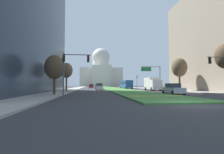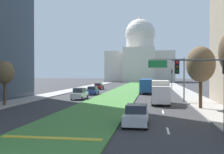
% 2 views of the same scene
% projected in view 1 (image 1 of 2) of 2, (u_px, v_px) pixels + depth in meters
% --- Properties ---
extents(ground_plane, '(281.31, 281.31, 0.00)m').
position_uv_depth(ground_plane, '(108.00, 88.00, 76.03)').
color(ground_plane, '#333335').
extents(grass_median, '(7.28, 115.08, 0.14)m').
position_uv_depth(grass_median, '(110.00, 88.00, 69.69)').
color(grass_median, '#427A38').
rests_on(grass_median, ground_plane).
extents(median_curb_nose, '(6.55, 0.50, 0.04)m').
position_uv_depth(median_curb_nose, '(156.00, 96.00, 19.67)').
color(median_curb_nose, gold).
rests_on(median_curb_nose, grass_median).
extents(lane_dashes_right, '(0.16, 41.09, 0.01)m').
position_uv_depth(lane_dashes_right, '(151.00, 90.00, 42.96)').
color(lane_dashes_right, silver).
rests_on(lane_dashes_right, ground_plane).
extents(sidewalk_left, '(4.00, 115.08, 0.15)m').
position_uv_depth(sidewalk_left, '(76.00, 88.00, 61.80)').
color(sidewalk_left, '#9E9991').
rests_on(sidewalk_left, ground_plane).
extents(sidewalk_right, '(4.00, 115.08, 0.15)m').
position_uv_depth(sidewalk_right, '(146.00, 88.00, 64.89)').
color(sidewalk_right, '#9E9991').
rests_on(sidewalk_right, ground_plane).
extents(midrise_block_right, '(12.44, 27.36, 23.26)m').
position_uv_depth(midrise_block_right, '(224.00, 38.00, 37.47)').
color(midrise_block_right, gray).
rests_on(midrise_block_right, ground_plane).
extents(capitol_building, '(33.33, 22.21, 32.11)m').
position_uv_depth(capitol_building, '(101.00, 72.00, 139.27)').
color(capitol_building, beige).
rests_on(capitol_building, ground_plane).
extents(traffic_light_near_left, '(3.34, 0.35, 5.20)m').
position_uv_depth(traffic_light_near_left, '(71.00, 65.00, 20.24)').
color(traffic_light_near_left, '#515456').
rests_on(traffic_light_near_left, ground_plane).
extents(traffic_light_far_right, '(0.28, 0.35, 5.20)m').
position_uv_depth(traffic_light_far_right, '(137.00, 80.00, 68.61)').
color(traffic_light_far_right, '#515456').
rests_on(traffic_light_far_right, ground_plane).
extents(overhead_guide_sign, '(5.36, 0.20, 6.50)m').
position_uv_depth(overhead_guide_sign, '(153.00, 73.00, 45.68)').
color(overhead_guide_sign, '#515456').
rests_on(overhead_guide_sign, ground_plane).
extents(street_tree_left_near, '(2.67, 2.67, 5.54)m').
position_uv_depth(street_tree_left_near, '(55.00, 67.00, 23.30)').
color(street_tree_left_near, '#4C3823').
rests_on(street_tree_left_near, ground_plane).
extents(street_tree_left_mid, '(2.43, 2.43, 5.86)m').
position_uv_depth(street_tree_left_mid, '(67.00, 71.00, 34.23)').
color(street_tree_left_mid, '#4C3823').
rests_on(street_tree_left_mid, ground_plane).
extents(street_tree_right_mid, '(3.33, 3.33, 7.34)m').
position_uv_depth(street_tree_right_mid, '(179.00, 68.00, 37.56)').
color(street_tree_right_mid, '#4C3823').
rests_on(street_tree_right_mid, ground_plane).
extents(sedan_lead_stopped, '(1.99, 4.25, 1.67)m').
position_uv_depth(sedan_lead_stopped, '(173.00, 89.00, 26.01)').
color(sedan_lead_stopped, '#BCBCC1').
rests_on(sedan_lead_stopped, ground_plane).
extents(sedan_midblock, '(1.93, 4.31, 1.85)m').
position_uv_depth(sedan_midblock, '(99.00, 87.00, 45.06)').
color(sedan_midblock, silver).
rests_on(sedan_midblock, ground_plane).
extents(sedan_distant, '(1.93, 4.48, 1.63)m').
position_uv_depth(sedan_distant, '(98.00, 87.00, 54.66)').
color(sedan_distant, navy).
rests_on(sedan_distant, ground_plane).
extents(sedan_far_horizon, '(2.01, 4.58, 1.63)m').
position_uv_depth(sedan_far_horizon, '(91.00, 86.00, 71.05)').
color(sedan_far_horizon, maroon).
rests_on(sedan_far_horizon, ground_plane).
extents(box_truck_delivery, '(2.40, 6.40, 3.20)m').
position_uv_depth(box_truck_delivery, '(152.00, 84.00, 41.59)').
color(box_truck_delivery, silver).
rests_on(box_truck_delivery, ground_plane).
extents(city_bus, '(2.62, 11.00, 2.95)m').
position_uv_depth(city_bus, '(126.00, 84.00, 61.77)').
color(city_bus, '#1E4C8C').
rests_on(city_bus, ground_plane).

